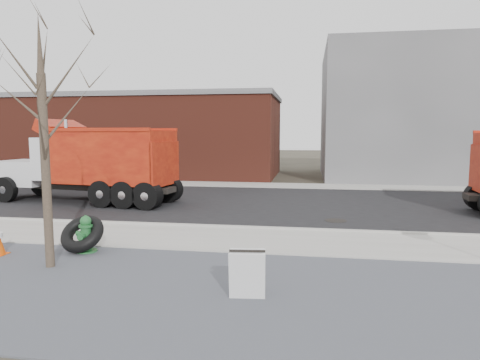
% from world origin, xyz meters
% --- Properties ---
extents(ground, '(120.00, 120.00, 0.00)m').
position_xyz_m(ground, '(0.00, 0.00, 0.00)').
color(ground, '#383328').
rests_on(ground, ground).
extents(gravel_verge, '(60.00, 5.00, 0.03)m').
position_xyz_m(gravel_verge, '(0.00, -3.50, 0.01)').
color(gravel_verge, slate).
rests_on(gravel_verge, ground).
extents(sidewalk, '(60.00, 2.50, 0.06)m').
position_xyz_m(sidewalk, '(0.00, 0.25, 0.03)').
color(sidewalk, '#9E9B93').
rests_on(sidewalk, ground).
extents(curb, '(60.00, 0.15, 0.11)m').
position_xyz_m(curb, '(0.00, 1.55, 0.06)').
color(curb, '#9E9B93').
rests_on(curb, ground).
extents(road, '(60.00, 9.40, 0.02)m').
position_xyz_m(road, '(0.00, 6.30, 0.01)').
color(road, black).
rests_on(road, ground).
extents(far_sidewalk, '(60.00, 2.00, 0.06)m').
position_xyz_m(far_sidewalk, '(0.00, 12.00, 0.03)').
color(far_sidewalk, '#9E9B93').
rests_on(far_sidewalk, ground).
extents(building_grey, '(12.00, 10.00, 8.00)m').
position_xyz_m(building_grey, '(9.00, 18.00, 4.00)').
color(building_grey, slate).
rests_on(building_grey, ground).
extents(building_brick, '(20.20, 8.20, 5.30)m').
position_xyz_m(building_brick, '(-10.00, 17.00, 2.65)').
color(building_brick, maroon).
rests_on(building_brick, ground).
extents(bare_tree, '(3.20, 3.20, 5.20)m').
position_xyz_m(bare_tree, '(-3.20, -2.60, 3.30)').
color(bare_tree, '#382D23').
rests_on(bare_tree, ground).
extents(fire_hydrant, '(0.51, 0.49, 0.90)m').
position_xyz_m(fire_hydrant, '(-3.02, -1.43, 0.41)').
color(fire_hydrant, '#2A703B').
rests_on(fire_hydrant, ground).
extents(truck_tire, '(1.11, 1.05, 0.90)m').
position_xyz_m(truck_tire, '(-3.13, -1.41, 0.45)').
color(truck_tire, black).
rests_on(truck_tire, ground).
extents(sandwich_board, '(0.64, 0.44, 0.84)m').
position_xyz_m(sandwich_board, '(1.12, -3.66, 0.45)').
color(sandwich_board, silver).
rests_on(sandwich_board, ground).
extents(dump_truck_red_b, '(7.90, 3.16, 3.31)m').
position_xyz_m(dump_truck_red_b, '(-6.55, 5.43, 1.69)').
color(dump_truck_red_b, black).
rests_on(dump_truck_red_b, ground).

